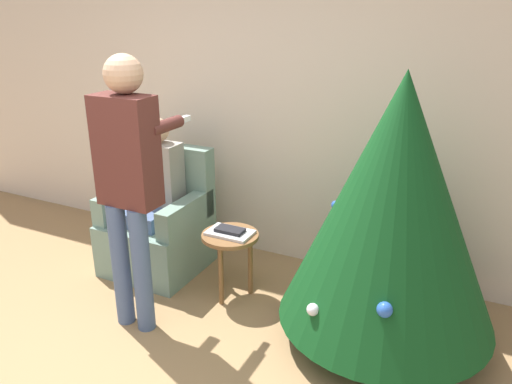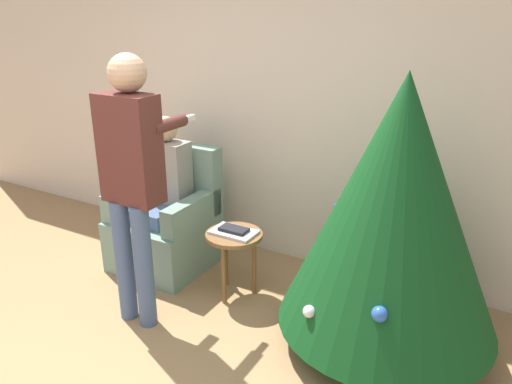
{
  "view_description": "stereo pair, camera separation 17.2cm",
  "coord_description": "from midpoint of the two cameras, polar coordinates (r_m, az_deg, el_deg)",
  "views": [
    {
      "loc": [
        1.67,
        -1.41,
        2.07
      ],
      "look_at": [
        0.43,
        1.13,
        1.0
      ],
      "focal_mm": 35.0,
      "sensor_mm": 36.0,
      "label": 1
    },
    {
      "loc": [
        1.83,
        -1.33,
        2.07
      ],
      "look_at": [
        0.43,
        1.13,
        1.0
      ],
      "focal_mm": 35.0,
      "sensor_mm": 36.0,
      "label": 2
    }
  ],
  "objects": [
    {
      "name": "wall_back",
      "position": [
        4.06,
        0.2,
        10.56
      ],
      "size": [
        8.0,
        0.06,
        2.7
      ],
      "color": "beige",
      "rests_on": "ground_plane"
    },
    {
      "name": "christmas_tree",
      "position": [
        3.05,
        13.97,
        -1.29
      ],
      "size": [
        1.35,
        1.35,
        1.74
      ],
      "color": "brown",
      "rests_on": "ground_plane"
    },
    {
      "name": "armchair",
      "position": [
        4.2,
        -12.11,
        -4.01
      ],
      "size": [
        0.73,
        0.71,
        0.99
      ],
      "color": "gray",
      "rests_on": "ground_plane"
    },
    {
      "name": "person_seated",
      "position": [
        4.05,
        -12.73,
        0.25
      ],
      "size": [
        0.36,
        0.46,
        1.25
      ],
      "color": "#475B84",
      "rests_on": "ground_plane"
    },
    {
      "name": "person_standing",
      "position": [
        3.23,
        -15.88,
        2.15
      ],
      "size": [
        0.41,
        0.57,
        1.8
      ],
      "color": "#475B84",
      "rests_on": "ground_plane"
    },
    {
      "name": "side_stool",
      "position": [
        3.67,
        -4.31,
        -5.94
      ],
      "size": [
        0.42,
        0.42,
        0.5
      ],
      "color": "brown",
      "rests_on": "ground_plane"
    },
    {
      "name": "laptop",
      "position": [
        3.63,
        -4.35,
        -4.67
      ],
      "size": [
        0.33,
        0.21,
        0.02
      ],
      "color": "silver",
      "rests_on": "side_stool"
    },
    {
      "name": "book",
      "position": [
        3.62,
        -4.35,
        -4.36
      ],
      "size": [
        0.21,
        0.11,
        0.02
      ],
      "color": "black",
      "rests_on": "laptop"
    }
  ]
}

